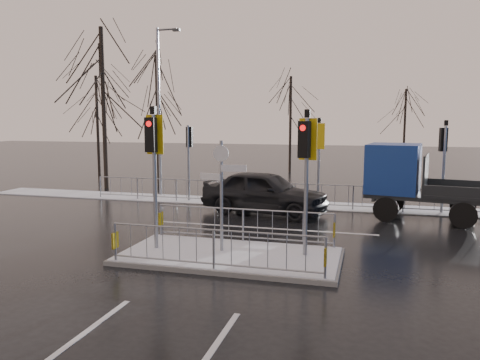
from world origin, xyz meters
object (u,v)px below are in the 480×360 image
(car_far_lane, at_px, (265,192))
(street_lamp_left, at_px, (160,105))
(traffic_island, at_px, (230,244))
(flatbed_truck, at_px, (417,180))

(car_far_lane, bearing_deg, street_lamp_left, 74.00)
(traffic_island, relative_size, street_lamp_left, 0.73)
(traffic_island, relative_size, flatbed_truck, 0.93)
(flatbed_truck, distance_m, street_lamp_left, 12.46)
(car_far_lane, height_order, street_lamp_left, street_lamp_left)
(flatbed_truck, xyz_separation_m, street_lamp_left, (-11.82, 2.60, 2.97))
(car_far_lane, bearing_deg, flatbed_truck, -72.74)
(traffic_island, distance_m, flatbed_truck, 8.83)
(car_far_lane, distance_m, street_lamp_left, 7.68)
(street_lamp_left, bearing_deg, traffic_island, -55.93)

